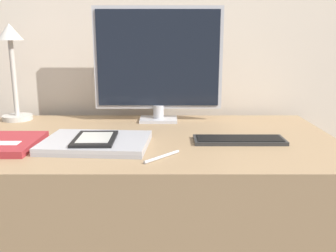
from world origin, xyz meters
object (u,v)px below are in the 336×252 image
(notebook, at_px, (7,143))
(pen, at_px, (161,157))
(laptop, at_px, (95,143))
(desk_lamp, at_px, (11,60))
(keyboard, at_px, (238,140))
(ereader, at_px, (94,139))
(monitor, at_px, (157,62))

(notebook, height_order, pen, notebook)
(laptop, height_order, desk_lamp, desk_lamp)
(desk_lamp, xyz_separation_m, pen, (0.62, -0.51, -0.24))
(laptop, xyz_separation_m, pen, (0.21, -0.12, -0.01))
(keyboard, distance_m, ereader, 0.47)
(keyboard, height_order, desk_lamp, desk_lamp)
(keyboard, height_order, notebook, notebook)
(monitor, bearing_deg, notebook, -141.12)
(keyboard, xyz_separation_m, ereader, (-0.47, -0.07, 0.02))
(notebook, xyz_separation_m, pen, (0.49, -0.12, -0.01))
(monitor, height_order, desk_lamp, monitor)
(monitor, height_order, notebook, monitor)
(laptop, distance_m, desk_lamp, 0.61)
(ereader, height_order, desk_lamp, desk_lamp)
(monitor, xyz_separation_m, pen, (0.02, -0.50, -0.24))
(keyboard, bearing_deg, laptop, -173.78)
(ereader, height_order, pen, ereader)
(pen, bearing_deg, desk_lamp, 140.13)
(keyboard, relative_size, desk_lamp, 0.76)
(keyboard, bearing_deg, desk_lamp, 158.56)
(keyboard, xyz_separation_m, notebook, (-0.74, -0.06, 0.00))
(keyboard, xyz_separation_m, laptop, (-0.46, -0.05, 0.00))
(monitor, xyz_separation_m, laptop, (-0.19, -0.37, -0.23))
(keyboard, height_order, laptop, laptop)
(ereader, xyz_separation_m, desk_lamp, (-0.40, 0.41, 0.22))
(ereader, bearing_deg, desk_lamp, 134.76)
(laptop, relative_size, notebook, 1.39)
(ereader, xyz_separation_m, notebook, (-0.28, 0.01, -0.02))
(desk_lamp, distance_m, pen, 0.84)
(ereader, bearing_deg, keyboard, 8.03)
(desk_lamp, relative_size, notebook, 1.59)
(monitor, xyz_separation_m, ereader, (-0.19, -0.39, -0.21))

